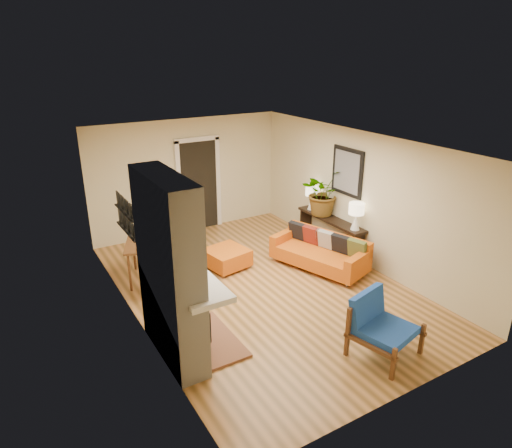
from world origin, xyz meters
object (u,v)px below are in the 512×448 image
object	(u,v)px
blue_chair	(379,322)
sofa	(321,251)
dining_table	(150,249)
console_table	(330,225)
lamp_far	(312,194)
ottoman	(227,257)
houseplant	(323,192)
lamp_near	(356,213)

from	to	relation	value
blue_chair	sofa	bearing A→B (deg)	68.51
dining_table	console_table	xyz separation A→B (m)	(3.65, -0.70, -0.03)
lamp_far	dining_table	bearing A→B (deg)	179.44
sofa	ottoman	bearing A→B (deg)	150.34
dining_table	sofa	bearing A→B (deg)	-22.08
blue_chair	dining_table	world-z (taller)	dining_table
houseplant	ottoman	bearing A→B (deg)	177.77
dining_table	houseplant	world-z (taller)	houseplant
lamp_far	console_table	bearing A→B (deg)	-90.00
dining_table	lamp_far	size ratio (longest dim) A/B	3.21
sofa	blue_chair	xyz separation A→B (m)	(-0.99, -2.52, 0.15)
sofa	blue_chair	distance (m)	2.72
blue_chair	console_table	size ratio (longest dim) A/B	0.54
blue_chair	console_table	world-z (taller)	blue_chair
lamp_far	houseplant	distance (m)	0.39
lamp_far	houseplant	bearing A→B (deg)	-91.60
sofa	dining_table	xyz separation A→B (m)	(-3.01, 1.22, 0.28)
ottoman	blue_chair	size ratio (longest dim) A/B	0.86
console_table	blue_chair	bearing A→B (deg)	-118.23
ottoman	blue_chair	distance (m)	3.50
ottoman	sofa	bearing A→B (deg)	-29.66
blue_chair	houseplant	bearing A→B (deg)	64.12
blue_chair	console_table	distance (m)	3.46
console_table	houseplant	size ratio (longest dim) A/B	1.87
sofa	ottoman	world-z (taller)	sofa
blue_chair	lamp_near	distance (m)	2.90
console_table	lamp_far	size ratio (longest dim) A/B	3.43
lamp_near	lamp_far	xyz separation A→B (m)	(0.00, 1.39, 0.00)
sofa	console_table	xyz separation A→B (m)	(0.64, 0.52, 0.25)
houseplant	sofa	bearing A→B (deg)	-127.38
dining_table	houseplant	distance (m)	3.71
console_table	houseplant	distance (m)	0.71
dining_table	console_table	size ratio (longest dim) A/B	0.94
houseplant	dining_table	bearing A→B (deg)	173.85
ottoman	console_table	bearing A→B (deg)	-9.89
ottoman	blue_chair	bearing A→B (deg)	-79.89
blue_chair	lamp_far	distance (m)	4.10
sofa	houseplant	bearing A→B (deg)	52.62
ottoman	dining_table	size ratio (longest dim) A/B	0.50
ottoman	houseplant	bearing A→B (deg)	-2.23
ottoman	lamp_far	world-z (taller)	lamp_far
sofa	houseplant	xyz separation A→B (m)	(0.63, 0.83, 0.90)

